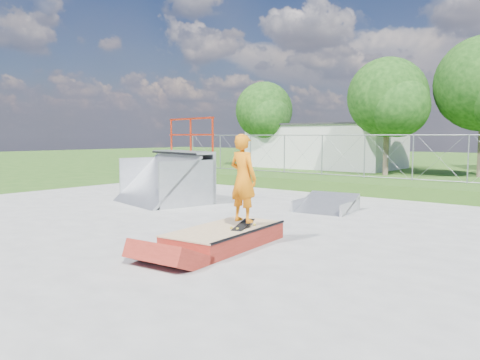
# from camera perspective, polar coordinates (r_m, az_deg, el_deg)

# --- Properties ---
(ground) EXTENTS (120.00, 120.00, 0.00)m
(ground) POSITION_cam_1_polar(r_m,az_deg,el_deg) (11.65, -6.55, -5.75)
(ground) COLOR #275016
(ground) RESTS_ON ground
(concrete_pad) EXTENTS (20.00, 16.00, 0.04)m
(concrete_pad) POSITION_cam_1_polar(r_m,az_deg,el_deg) (11.65, -6.55, -5.66)
(concrete_pad) COLOR gray
(concrete_pad) RESTS_ON ground
(grass_berm) EXTENTS (24.00, 3.00, 0.50)m
(grass_berm) POSITION_cam_1_polar(r_m,az_deg,el_deg) (19.44, 13.68, -0.65)
(grass_berm) COLOR #275016
(grass_berm) RESTS_ON ground
(grind_box) EXTENTS (1.50, 2.74, 0.39)m
(grind_box) POSITION_cam_1_polar(r_m,az_deg,el_deg) (9.54, -1.86, -7.01)
(grind_box) COLOR maroon
(grind_box) RESTS_ON concrete_pad
(quarter_pipe) EXTENTS (3.33, 3.00, 2.86)m
(quarter_pipe) POSITION_cam_1_polar(r_m,az_deg,el_deg) (15.74, -9.55, 2.34)
(quarter_pipe) COLOR #AAACB2
(quarter_pipe) RESTS_ON concrete_pad
(flat_bank_ramp) EXTENTS (1.71, 1.80, 0.47)m
(flat_bank_ramp) POSITION_cam_1_polar(r_m,az_deg,el_deg) (14.06, 10.42, -2.91)
(flat_bank_ramp) COLOR #AAACB2
(flat_bank_ramp) RESTS_ON concrete_pad
(skateboard) EXTENTS (0.44, 0.82, 0.13)m
(skateboard) POSITION_cam_1_polar(r_m,az_deg,el_deg) (9.54, 0.38, -5.54)
(skateboard) COLOR black
(skateboard) RESTS_ON grind_box
(skater) EXTENTS (0.68, 0.48, 1.78)m
(skater) POSITION_cam_1_polar(r_m,az_deg,el_deg) (9.41, 0.38, -0.23)
(skater) COLOR orange
(skater) RESTS_ON grind_box
(concrete_stairs) EXTENTS (1.50, 1.60, 0.80)m
(concrete_stairs) POSITION_cam_1_polar(r_m,az_deg,el_deg) (23.66, -6.19, 0.90)
(concrete_stairs) COLOR gray
(concrete_stairs) RESTS_ON ground
(chain_link_fence) EXTENTS (20.00, 0.06, 1.80)m
(chain_link_fence) POSITION_cam_1_polar(r_m,az_deg,el_deg) (20.27, 14.94, 2.83)
(chain_link_fence) COLOR gray
(chain_link_fence) RESTS_ON grass_berm
(utility_building_flat) EXTENTS (10.00, 6.00, 3.00)m
(utility_building_flat) POSITION_cam_1_polar(r_m,az_deg,el_deg) (34.11, 10.37, 4.06)
(utility_building_flat) COLOR beige
(utility_building_flat) RESTS_ON ground
(tree_left_near) EXTENTS (4.76, 4.48, 6.65)m
(tree_left_near) POSITION_cam_1_polar(r_m,az_deg,el_deg) (27.78, 17.88, 9.26)
(tree_left_near) COLOR brown
(tree_left_near) RESTS_ON ground
(tree_left_far) EXTENTS (4.42, 4.16, 6.18)m
(tree_left_far) POSITION_cam_1_polar(r_m,az_deg,el_deg) (34.30, 3.10, 8.22)
(tree_left_far) COLOR brown
(tree_left_far) RESTS_ON ground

